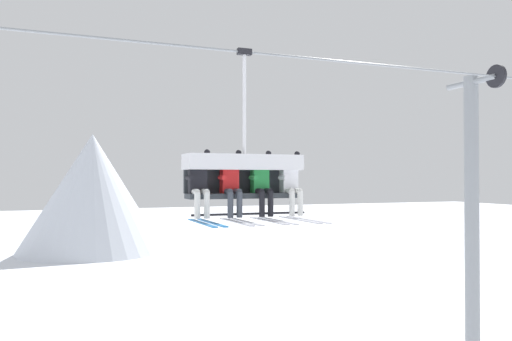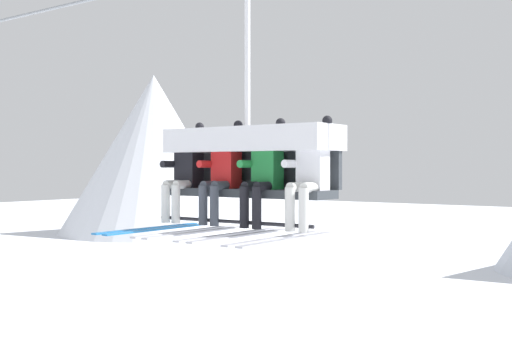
# 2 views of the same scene
# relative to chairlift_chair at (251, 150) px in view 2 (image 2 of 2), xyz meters

# --- Properties ---
(mountain_peak_west) EXTENTS (18.28, 18.28, 15.49)m
(mountain_peak_west) POSITION_rel_chairlift_chair_xyz_m (-40.64, 38.80, 1.12)
(mountain_peak_west) COLOR white
(mountain_peak_west) RESTS_ON ground_plane
(chairlift_chair) EXTENTS (2.30, 0.74, 3.21)m
(chairlift_chair) POSITION_rel_chairlift_chair_xyz_m (0.00, 0.00, 0.00)
(chairlift_chair) COLOR #33383D
(skier_black) EXTENTS (0.48, 1.70, 1.34)m
(skier_black) POSITION_rel_chairlift_chair_xyz_m (-0.93, -0.21, -0.29)
(skier_black) COLOR black
(skier_red) EXTENTS (0.48, 1.70, 1.34)m
(skier_red) POSITION_rel_chairlift_chair_xyz_m (-0.31, -0.21, -0.29)
(skier_red) COLOR red
(skier_green) EXTENTS (0.48, 1.70, 1.34)m
(skier_green) POSITION_rel_chairlift_chair_xyz_m (0.32, -0.21, -0.29)
(skier_green) COLOR #23843D
(skier_white) EXTENTS (0.48, 1.70, 1.34)m
(skier_white) POSITION_rel_chairlift_chair_xyz_m (0.94, -0.21, -0.29)
(skier_white) COLOR silver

